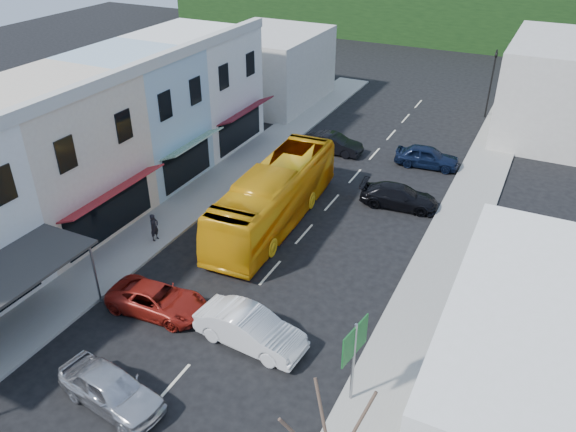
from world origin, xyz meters
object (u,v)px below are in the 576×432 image
(bus, at_px, (275,198))
(car_white, at_px, (250,330))
(car_silver, at_px, (111,389))
(car_red, at_px, (157,299))
(traffic_signal, at_px, (491,84))
(pedestrian_left, at_px, (154,226))
(direction_sign, at_px, (353,364))

(bus, distance_m, car_white, 9.94)
(car_silver, height_order, car_red, same)
(bus, xyz_separation_m, car_red, (-1.10, -9.23, -0.85))
(bus, xyz_separation_m, traffic_signal, (7.84, 22.83, 1.21))
(car_red, relative_size, pedestrian_left, 2.71)
(car_white, height_order, direction_sign, direction_sign)
(car_white, relative_size, pedestrian_left, 2.59)
(car_white, height_order, car_red, same)
(pedestrian_left, relative_size, traffic_signal, 0.31)
(direction_sign, relative_size, traffic_signal, 0.67)
(car_white, bearing_deg, direction_sign, -97.47)
(car_silver, bearing_deg, car_white, -23.40)
(car_white, relative_size, traffic_signal, 0.80)
(car_white, distance_m, pedestrian_left, 9.55)
(bus, distance_m, pedestrian_left, 6.69)
(pedestrian_left, bearing_deg, car_white, -114.94)
(car_silver, height_order, direction_sign, direction_sign)
(car_red, height_order, traffic_signal, traffic_signal)
(car_red, bearing_deg, traffic_signal, -19.56)
(direction_sign, distance_m, traffic_signal, 33.07)
(car_white, bearing_deg, car_red, 94.60)
(bus, bearing_deg, car_red, -99.54)
(car_silver, relative_size, traffic_signal, 0.80)
(direction_sign, bearing_deg, pedestrian_left, 166.87)
(pedestrian_left, relative_size, direction_sign, 0.46)
(car_white, xyz_separation_m, car_red, (-4.73, -0.02, 0.00))
(bus, distance_m, traffic_signal, 24.17)
(car_silver, bearing_deg, car_red, 27.05)
(car_white, bearing_deg, traffic_signal, -3.06)
(car_white, xyz_separation_m, direction_sign, (4.81, -1.01, 1.15))
(bus, xyz_separation_m, direction_sign, (8.44, -10.22, 0.30))
(direction_sign, bearing_deg, bus, 139.25)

